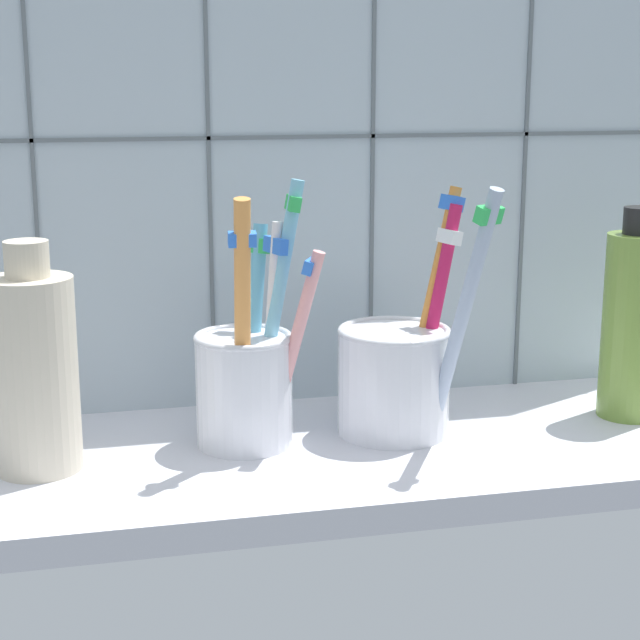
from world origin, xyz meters
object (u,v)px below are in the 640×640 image
ceramic_vase (34,370)px  soap_bottle (634,322)px  toothbrush_cup_left (248,376)px  toothbrush_cup_right (398,373)px

ceramic_vase → soap_bottle: soap_bottle is taller
toothbrush_cup_left → toothbrush_cup_right: toothbrush_cup_left is taller
toothbrush_cup_left → soap_bottle: size_ratio=1.16×
soap_bottle → ceramic_vase: bearing=-178.4°
toothbrush_cup_left → toothbrush_cup_right: size_ratio=1.01×
toothbrush_cup_left → toothbrush_cup_right: 11.02cm
toothbrush_cup_right → soap_bottle: 18.72cm
toothbrush_cup_right → toothbrush_cup_left: bearing=179.9°
soap_bottle → toothbrush_cup_left: bearing=179.4°
toothbrush_cup_right → ceramic_vase: size_ratio=1.21×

